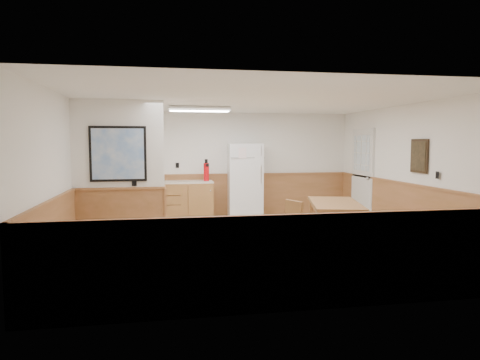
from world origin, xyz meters
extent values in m
plane|color=beige|center=(0.00, 0.00, 0.00)|extent=(6.00, 6.00, 0.00)
cube|color=white|center=(0.00, 0.00, 2.50)|extent=(6.00, 6.00, 0.02)
cube|color=white|center=(0.00, 3.00, 1.25)|extent=(6.00, 0.02, 2.50)
cube|color=white|center=(3.00, 0.00, 1.25)|extent=(0.02, 6.00, 2.50)
cube|color=white|center=(-3.00, 0.00, 1.25)|extent=(0.02, 6.00, 2.50)
cube|color=#AD6F45|center=(0.00, 2.98, 0.50)|extent=(6.00, 0.04, 1.00)
cube|color=#AD6F45|center=(2.98, 0.00, 0.50)|extent=(0.04, 6.00, 1.00)
cube|color=#AD6F45|center=(-2.98, 0.00, 0.50)|extent=(0.04, 6.00, 1.00)
cube|color=white|center=(-2.25, 0.20, 1.75)|extent=(1.50, 0.15, 1.50)
cube|color=#AD6F45|center=(-2.25, 0.20, 0.50)|extent=(1.50, 0.17, 1.00)
cube|color=black|center=(-2.25, 0.10, 1.60)|extent=(0.92, 0.03, 0.92)
cube|color=white|center=(-2.25, 0.09, 1.60)|extent=(0.84, 0.01, 0.84)
cube|color=#965835|center=(-1.10, 2.68, 0.43)|extent=(1.40, 0.60, 0.86)
cube|color=#965835|center=(-2.57, 2.68, 0.43)|extent=(0.06, 0.60, 0.86)
cube|color=#965835|center=(-1.83, 2.68, 0.43)|extent=(0.06, 0.60, 0.86)
cube|color=beige|center=(-1.50, 2.68, 0.88)|extent=(2.20, 0.60, 0.04)
cube|color=beige|center=(-1.50, 2.98, 0.95)|extent=(2.20, 0.02, 0.10)
cube|color=silver|center=(2.97, 1.90, 1.02)|extent=(0.05, 1.02, 2.15)
cube|color=silver|center=(2.96, 1.90, 1.02)|extent=(0.04, 0.90, 2.05)
cube|color=silver|center=(2.94, 1.90, 1.55)|extent=(0.02, 0.76, 0.80)
cube|color=silver|center=(-2.10, 2.98, 1.55)|extent=(0.80, 0.03, 1.00)
cube|color=silver|center=(-2.10, 2.96, 1.55)|extent=(0.70, 0.01, 0.90)
cube|color=#2E2112|center=(2.97, -0.30, 1.55)|extent=(0.03, 0.50, 0.60)
cube|color=black|center=(2.95, -0.30, 1.55)|extent=(0.01, 0.42, 0.52)
cube|color=silver|center=(-0.80, 1.30, 2.45)|extent=(1.20, 0.30, 0.08)
cube|color=white|center=(-0.80, 1.30, 2.40)|extent=(1.15, 0.25, 0.01)
cube|color=silver|center=(0.36, 2.63, 0.88)|extent=(0.82, 0.74, 1.76)
cube|color=silver|center=(0.67, 2.27, 1.60)|extent=(0.03, 0.02, 0.23)
cube|color=silver|center=(0.67, 2.27, 1.06)|extent=(0.03, 0.02, 0.41)
cube|color=#AE703F|center=(1.43, -0.25, 0.72)|extent=(1.17, 1.76, 0.05)
cube|color=#AE703F|center=(1.43, -0.25, 0.65)|extent=(1.05, 1.64, 0.10)
cube|color=#AE703F|center=(0.91, -0.89, 0.35)|extent=(0.08, 0.08, 0.70)
cube|color=#AE703F|center=(1.27, 0.55, 0.35)|extent=(0.08, 0.08, 0.70)
cube|color=#AE703F|center=(1.58, -1.06, 0.35)|extent=(0.08, 0.08, 0.70)
cube|color=#AE703F|center=(1.94, 0.39, 0.35)|extent=(0.08, 0.08, 0.70)
cube|color=#AE703F|center=(2.72, -0.27, 0.42)|extent=(0.65, 1.64, 0.05)
cube|color=#AE703F|center=(2.72, -1.02, 0.20)|extent=(0.34, 0.12, 0.40)
cube|color=#AE703F|center=(2.72, 0.48, 0.20)|extent=(0.34, 0.12, 0.40)
cube|color=#AE703F|center=(0.73, -0.57, 0.42)|extent=(0.53, 0.53, 0.06)
cube|color=#0F4D3C|center=(0.73, -0.57, 0.47)|extent=(0.48, 0.48, 0.03)
cube|color=#AE703F|center=(0.56, -0.64, 0.65)|extent=(0.20, 0.40, 0.40)
cube|color=#0F4D3C|center=(0.40, -0.70, 0.65)|extent=(0.15, 0.33, 0.34)
cube|color=#AE703F|center=(0.63, -0.80, 0.20)|extent=(0.05, 0.05, 0.39)
cube|color=#AE703F|center=(0.50, -0.48, 0.20)|extent=(0.05, 0.05, 0.39)
cube|color=#AE703F|center=(0.95, -0.67, 0.20)|extent=(0.05, 0.05, 0.39)
cube|color=#AE703F|center=(0.82, -0.35, 0.20)|extent=(0.05, 0.05, 0.39)
cylinder|color=red|center=(-0.54, 2.65, 1.11)|extent=(0.16, 0.16, 0.41)
cylinder|color=black|center=(-0.54, 2.65, 1.36)|extent=(0.07, 0.07, 0.09)
cylinder|color=#1A913B|center=(-2.13, 2.71, 1.01)|extent=(0.09, 0.09, 0.23)
camera|label=1|loc=(-1.48, -7.23, 1.79)|focal=32.00mm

